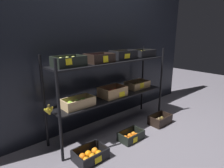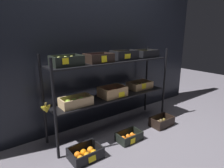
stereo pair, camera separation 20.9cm
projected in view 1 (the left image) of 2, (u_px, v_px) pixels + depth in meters
name	position (u px, v px, depth m)	size (l,w,h in m)	color
ground_plane	(112.00, 128.00, 2.76)	(10.00, 10.00, 0.00)	slate
storefront_wall	(94.00, 57.00, 2.78)	(4.15, 0.12, 1.98)	black
display_rack	(112.00, 77.00, 2.56)	(1.87, 0.41, 1.11)	black
crate_ground_orange	(90.00, 155.00, 2.08)	(0.35, 0.26, 0.12)	black
crate_ground_tangerine	(131.00, 136.00, 2.46)	(0.32, 0.21, 0.11)	black
crate_ground_kiwi	(160.00, 120.00, 2.89)	(0.34, 0.22, 0.14)	black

